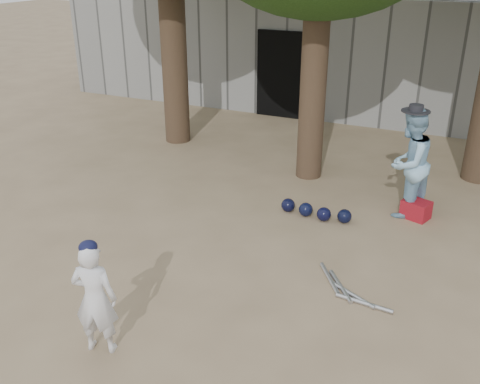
% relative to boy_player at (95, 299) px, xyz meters
% --- Properties ---
extents(ground, '(70.00, 70.00, 0.00)m').
position_rel_boy_player_xyz_m(ground, '(-0.08, 1.52, -0.65)').
color(ground, '#937C5E').
rests_on(ground, ground).
extents(boy_player, '(0.55, 0.44, 1.31)m').
position_rel_boy_player_xyz_m(boy_player, '(0.00, 0.00, 0.00)').
color(boy_player, white).
rests_on(boy_player, ground).
extents(spectator_blue, '(0.95, 1.05, 1.78)m').
position_rel_boy_player_xyz_m(spectator_blue, '(2.46, 4.77, 0.24)').
color(spectator_blue, '#92C3E3').
rests_on(spectator_blue, ground).
extents(red_bag, '(0.50, 0.44, 0.30)m').
position_rel_boy_player_xyz_m(red_bag, '(2.68, 4.70, -0.50)').
color(red_bag, '#A71622').
rests_on(red_bag, ground).
extents(back_building, '(16.00, 5.24, 3.00)m').
position_rel_boy_player_xyz_m(back_building, '(-0.08, 11.85, 0.85)').
color(back_building, gray).
rests_on(back_building, ground).
extents(helmet_row, '(1.19, 0.31, 0.23)m').
position_rel_boy_player_xyz_m(helmet_row, '(1.19, 4.02, -0.54)').
color(helmet_row, black).
rests_on(helmet_row, ground).
extents(bat_pile, '(1.12, 0.75, 0.06)m').
position_rel_boy_player_xyz_m(bat_pile, '(2.18, 2.16, -0.63)').
color(bat_pile, '#AEAFB5').
rests_on(bat_pile, ground).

